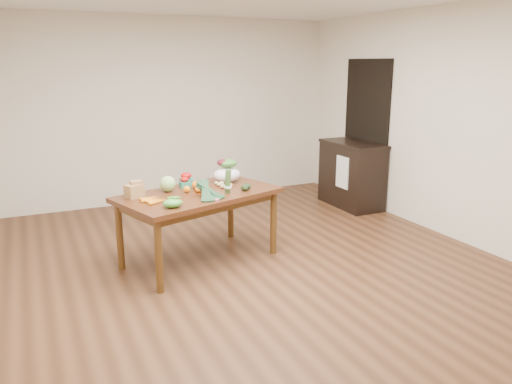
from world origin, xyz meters
name	(u,v)px	position (x,y,z in m)	size (l,w,h in m)	color
floor	(259,268)	(0.00, 0.00, 0.00)	(6.00, 6.00, 0.00)	brown
room_walls	(259,137)	(0.00, 0.00, 1.35)	(5.02, 6.02, 2.70)	silver
dining_table	(200,227)	(-0.48, 0.44, 0.38)	(1.61, 0.89, 0.75)	#522913
doorway_dark	(366,133)	(2.48, 1.60, 1.05)	(0.02, 1.00, 2.10)	black
cabinet	(352,174)	(2.22, 1.54, 0.47)	(0.52, 1.02, 0.94)	black
dish_towel	(342,172)	(1.96, 1.40, 0.55)	(0.02, 0.28, 0.45)	white
paper_bag	(134,190)	(-1.12, 0.52, 0.83)	(0.22, 0.19, 0.16)	#9E7947
cabbage	(168,184)	(-0.75, 0.61, 0.83)	(0.16, 0.16, 0.16)	#A9D97D
strawberry_basket_a	(185,183)	(-0.54, 0.71, 0.79)	(0.10, 0.10, 0.09)	#B7160C
strawberry_basket_b	(186,180)	(-0.50, 0.79, 0.81)	(0.12, 0.12, 0.11)	#BC0C0C
orange_a	(187,189)	(-0.59, 0.48, 0.79)	(0.07, 0.07, 0.07)	orange
orange_b	(196,185)	(-0.46, 0.59, 0.79)	(0.09, 0.09, 0.09)	orange
orange_c	(200,185)	(-0.42, 0.57, 0.79)	(0.09, 0.09, 0.09)	#FF610F
mandarin_cluster	(202,187)	(-0.43, 0.48, 0.79)	(0.18, 0.18, 0.09)	orange
carrots	(153,200)	(-0.99, 0.30, 0.76)	(0.22, 0.24, 0.03)	orange
snap_pea_bag	(173,203)	(-0.87, 0.02, 0.79)	(0.19, 0.14, 0.08)	#55AA39
kale_bunch	(210,191)	(-0.45, 0.15, 0.83)	(0.32, 0.40, 0.16)	#16321F
asparagus_bundle	(228,181)	(-0.22, 0.28, 0.88)	(0.08, 0.08, 0.25)	#5D863D
potato_a	(219,184)	(-0.19, 0.59, 0.77)	(0.05, 0.05, 0.05)	tan
potato_b	(223,186)	(-0.19, 0.49, 0.77)	(0.05, 0.05, 0.05)	tan
potato_c	(222,184)	(-0.16, 0.61, 0.77)	(0.06, 0.05, 0.05)	#DCBE7F
potato_d	(216,183)	(-0.20, 0.67, 0.77)	(0.05, 0.04, 0.04)	tan
potato_e	(230,185)	(-0.10, 0.50, 0.77)	(0.06, 0.05, 0.05)	tan
avocado_a	(245,188)	(-0.02, 0.30, 0.78)	(0.07, 0.10, 0.07)	black
avocado_b	(247,186)	(0.03, 0.36, 0.78)	(0.06, 0.09, 0.06)	black
salad_bag	(227,172)	(-0.04, 0.74, 0.87)	(0.30, 0.23, 0.24)	white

